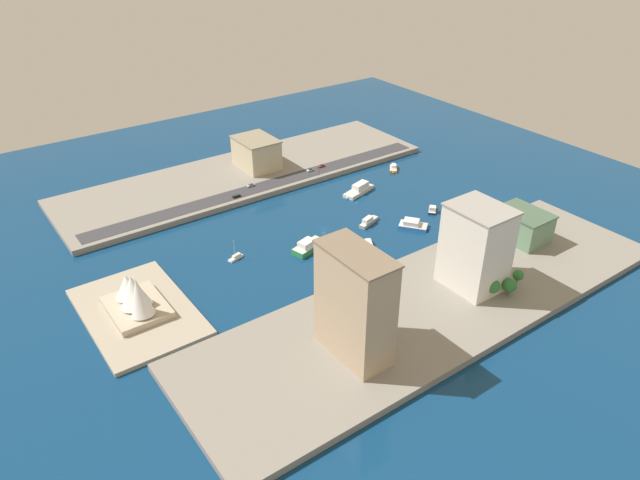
% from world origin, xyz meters
% --- Properties ---
extents(ground_plane, '(440.00, 440.00, 0.00)m').
position_xyz_m(ground_plane, '(0.00, 0.00, 0.00)').
color(ground_plane, navy).
extents(quay_west, '(70.00, 240.00, 3.31)m').
position_xyz_m(quay_west, '(-85.46, 0.00, 1.65)').
color(quay_west, gray).
rests_on(quay_west, ground_plane).
extents(quay_east, '(70.00, 240.00, 3.31)m').
position_xyz_m(quay_east, '(85.46, 0.00, 1.65)').
color(quay_east, gray).
rests_on(quay_east, ground_plane).
extents(peninsula_point, '(66.89, 43.12, 2.00)m').
position_xyz_m(peninsula_point, '(-13.58, 110.21, 1.00)').
color(peninsula_point, '#A89E89').
rests_on(peninsula_point, ground_plane).
extents(road_strip, '(12.30, 228.00, 0.15)m').
position_xyz_m(road_strip, '(59.98, 0.00, 3.38)').
color(road_strip, '#38383D').
rests_on(road_strip, quay_east).
extents(ferry_green_doubledeck, '(12.39, 21.90, 6.08)m').
position_xyz_m(ferry_green_doubledeck, '(-13.06, 18.80, 2.24)').
color(ferry_green_doubledeck, '#2D8C4C').
rests_on(ferry_green_doubledeck, ground_plane).
extents(water_taxi_orange, '(11.52, 11.11, 3.47)m').
position_xyz_m(water_taxi_orange, '(37.40, -84.35, 1.23)').
color(water_taxi_orange, orange).
rests_on(water_taxi_orange, ground_plane).
extents(yacht_sleek_gray, '(8.30, 16.25, 4.40)m').
position_xyz_m(yacht_sleek_gray, '(-9.95, -23.66, 1.68)').
color(yacht_sleek_gray, '#999EA3').
rests_on(yacht_sleek_gray, ground_plane).
extents(sailboat_small_white, '(4.93, 9.38, 11.17)m').
position_xyz_m(sailboat_small_white, '(0.99, 53.77, 0.98)').
color(sailboat_small_white, white).
rests_on(sailboat_small_white, ground_plane).
extents(patrol_launch_navy, '(9.34, 9.71, 3.73)m').
position_xyz_m(patrol_launch_navy, '(-20.20, -62.89, 1.37)').
color(patrol_launch_navy, '#1E284C').
rests_on(patrol_launch_navy, ground_plane).
extents(tugboat_red, '(15.84, 11.51, 3.07)m').
position_xyz_m(tugboat_red, '(-30.50, -7.13, 1.14)').
color(tugboat_red, red).
rests_on(tugboat_red, ground_plane).
extents(ferry_white_commuter, '(13.28, 24.56, 5.78)m').
position_xyz_m(ferry_white_commuter, '(24.23, -44.48, 2.13)').
color(ferry_white_commuter, silver).
rests_on(ferry_white_commuter, ground_plane).
extents(catamaran_blue, '(17.46, 16.06, 4.45)m').
position_xyz_m(catamaran_blue, '(-27.03, -40.91, 1.73)').
color(catamaran_blue, blue).
rests_on(catamaran_blue, ground_plane).
extents(hotel_broad_white, '(26.89, 22.12, 39.68)m').
position_xyz_m(hotel_broad_white, '(-85.78, -21.32, 23.18)').
color(hotel_broad_white, silver).
rests_on(hotel_broad_white, quay_west).
extents(terminal_long_green, '(26.48, 20.15, 15.41)m').
position_xyz_m(terminal_long_green, '(-72.31, -74.24, 11.04)').
color(terminal_long_green, slate).
rests_on(terminal_long_green, quay_west).
extents(office_block_beige, '(29.48, 22.69, 19.46)m').
position_xyz_m(office_block_beige, '(88.23, -9.89, 13.07)').
color(office_block_beige, '#C6B793').
rests_on(office_block_beige, quay_east).
extents(apartment_midrise_tan, '(32.76, 15.93, 45.82)m').
position_xyz_m(apartment_midrise_tan, '(-90.48, 51.20, 26.25)').
color(apartment_midrise_tan, tan).
rests_on(apartment_midrise_tan, quay_west).
extents(suv_black, '(1.96, 5.06, 1.53)m').
position_xyz_m(suv_black, '(56.07, 23.04, 4.22)').
color(suv_black, black).
rests_on(suv_black, road_strip).
extents(sedan_silver, '(1.88, 5.19, 1.45)m').
position_xyz_m(sedan_silver, '(63.96, 8.68, 4.18)').
color(sedan_silver, black).
rests_on(sedan_silver, road_strip).
extents(van_white, '(1.90, 4.44, 1.74)m').
position_xyz_m(van_white, '(61.69, -33.91, 4.30)').
color(van_white, black).
rests_on(van_white, road_strip).
extents(pickup_red, '(1.97, 4.63, 1.62)m').
position_xyz_m(pickup_red, '(62.72, -43.85, 4.24)').
color(pickup_red, black).
rests_on(pickup_red, road_strip).
extents(traffic_light_waterfront, '(0.36, 0.36, 6.50)m').
position_xyz_m(traffic_light_waterfront, '(52.60, -34.47, 7.65)').
color(traffic_light_waterfront, black).
rests_on(traffic_light_waterfront, quay_east).
extents(opera_landmark, '(29.99, 23.22, 20.66)m').
position_xyz_m(opera_landmark, '(-13.55, 110.21, 9.77)').
color(opera_landmark, '#BCAD93').
rests_on(opera_landmark, peninsula_point).
extents(park_tree_cluster, '(10.06, 21.01, 9.05)m').
position_xyz_m(park_tree_cluster, '(-99.51, -27.18, 8.92)').
color(park_tree_cluster, brown).
rests_on(park_tree_cluster, quay_west).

